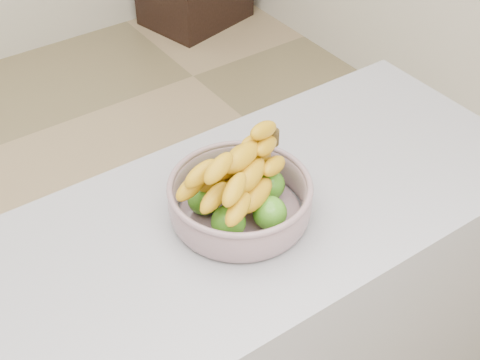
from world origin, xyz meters
name	(u,v)px	position (x,y,z in m)	size (l,w,h in m)	color
ground	(77,344)	(0.00, 0.00, 0.00)	(4.00, 4.00, 0.00)	tan
fruit_bowl	(240,195)	(0.28, -0.58, 0.96)	(0.31, 0.31, 0.18)	#94A3B2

